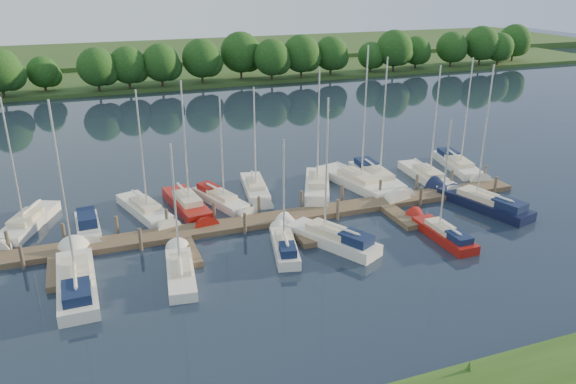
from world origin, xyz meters
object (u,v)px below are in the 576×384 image
object	(u,v)px
dock	(290,221)
sailboat_n_0	(26,225)
motorboat	(88,227)
sailboat_n_5	(256,190)
sailboat_s_2	(285,247)

from	to	relation	value
dock	sailboat_n_0	world-z (taller)	sailboat_n_0
motorboat	sailboat_n_5	size ratio (longest dim) A/B	0.59
sailboat_n_0	dock	bearing A→B (deg)	-174.24
dock	motorboat	xyz separation A→B (m)	(-13.99, 3.62, 0.15)
motorboat	sailboat_s_2	distance (m)	14.37
dock	motorboat	bearing A→B (deg)	165.48
dock	sailboat_s_2	distance (m)	4.61
sailboat_n_5	sailboat_s_2	size ratio (longest dim) A/B	1.15
motorboat	sailboat_n_5	distance (m)	13.84
sailboat_n_5	motorboat	bearing A→B (deg)	22.02
motorboat	sailboat_s_2	xyz separation A→B (m)	(12.07, -7.81, -0.02)
sailboat_n_0	sailboat_n_5	world-z (taller)	sailboat_n_0
motorboat	sailboat_s_2	world-z (taller)	sailboat_s_2
sailboat_n_0	sailboat_n_5	bearing A→B (deg)	-153.31
dock	sailboat_n_5	distance (m)	6.80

